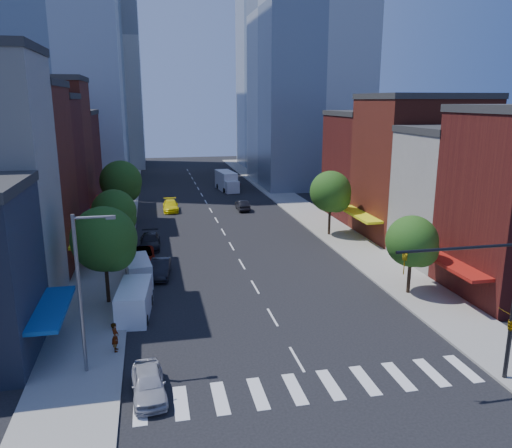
{
  "coord_description": "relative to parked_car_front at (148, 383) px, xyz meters",
  "views": [
    {
      "loc": [
        -7.91,
        -25.61,
        14.9
      ],
      "look_at": [
        0.36,
        13.31,
        5.0
      ],
      "focal_mm": 35.0,
      "sensor_mm": 36.0,
      "label": 1
    }
  ],
  "objects": [
    {
      "name": "pedestrian_far",
      "position": [
        -1.93,
        8.49,
        0.23
      ],
      "size": [
        0.8,
        0.92,
        1.6
      ],
      "primitive_type": "imported",
      "rotation": [
        0.0,
        0.0,
        -1.85
      ],
      "color": "#999999",
      "rests_on": "sidewalk_left"
    },
    {
      "name": "tower_far_w",
      "position": [
        -9.43,
        97.0,
        27.28
      ],
      "size": [
        18.0,
        18.0,
        56.0
      ],
      "primitive_type": "cube",
      "color": "#9EA5AD",
      "rests_on": "ground"
    },
    {
      "name": "tree_right_near",
      "position": [
        20.23,
        9.92,
        3.47
      ],
      "size": [
        4.0,
        4.0,
        6.2
      ],
      "color": "black",
      "rests_on": "sidewalk_right"
    },
    {
      "name": "taxi",
      "position": [
        3.11,
        44.69,
        0.02
      ],
      "size": [
        2.13,
        5.12,
        1.48
      ],
      "primitive_type": "imported",
      "rotation": [
        0.0,
        0.0,
        -0.01
      ],
      "color": "#FFEE0D",
      "rests_on": "ground"
    },
    {
      "name": "bldg_left_3",
      "position": [
        -12.43,
        31.0,
        6.78
      ],
      "size": [
        12.0,
        8.0,
        15.0
      ],
      "primitive_type": "cube",
      "color": "#4F1513",
      "rests_on": "ground"
    },
    {
      "name": "traffic_car_far",
      "position": [
        15.16,
        62.92,
        0.01
      ],
      "size": [
        2.04,
        4.4,
        1.46
      ],
      "primitive_type": "imported",
      "rotation": [
        0.0,
        0.0,
        3.07
      ],
      "color": "#999999",
      "rests_on": "ground"
    },
    {
      "name": "traffic_signal",
      "position": [
        18.52,
        -2.5,
        3.44
      ],
      "size": [
        7.24,
        2.24,
        8.0
      ],
      "color": "black",
      "rests_on": "sidewalk_right"
    },
    {
      "name": "sidewalk_right",
      "position": [
        21.07,
        42.0,
        -0.64
      ],
      "size": [
        5.0,
        120.0,
        0.15
      ],
      "primitive_type": "cube",
      "color": "gray",
      "rests_on": "ground"
    },
    {
      "name": "sidewalk_left",
      "position": [
        -3.93,
        42.0,
        -0.64
      ],
      "size": [
        5.0,
        120.0,
        0.15
      ],
      "primitive_type": "cube",
      "color": "gray",
      "rests_on": "ground"
    },
    {
      "name": "bldg_left_5",
      "position": [
        -12.43,
        49.0,
        5.78
      ],
      "size": [
        12.0,
        10.0,
        13.0
      ],
      "primitive_type": "cube",
      "color": "#4F1513",
      "rests_on": "ground"
    },
    {
      "name": "tree_left_mid",
      "position": [
        -2.77,
        23.92,
        3.81
      ],
      "size": [
        4.2,
        4.2,
        6.65
      ],
      "color": "black",
      "rests_on": "sidewalk_left"
    },
    {
      "name": "parked_car_rear",
      "position": [
        0.22,
        27.18,
        0.01
      ],
      "size": [
        2.2,
        5.11,
        1.47
      ],
      "primitive_type": "imported",
      "rotation": [
        0.0,
        0.0,
        -0.03
      ],
      "color": "black",
      "rests_on": "ground"
    },
    {
      "name": "crosswalk",
      "position": [
        8.57,
        -1.0,
        -0.71
      ],
      "size": [
        19.0,
        3.0,
        0.01
      ],
      "primitive_type": "cube",
      "color": "silver",
      "rests_on": "ground"
    },
    {
      "name": "parked_car_second",
      "position": [
        1.06,
        18.16,
        0.02
      ],
      "size": [
        2.05,
        4.64,
        1.48
      ],
      "primitive_type": "imported",
      "rotation": [
        0.0,
        0.0,
        -0.11
      ],
      "color": "black",
      "rests_on": "ground"
    },
    {
      "name": "traffic_car_oncoming",
      "position": [
        12.91,
        43.22,
        -0.02
      ],
      "size": [
        1.49,
        4.26,
        1.4
      ],
      "primitive_type": "imported",
      "rotation": [
        0.0,
        0.0,
        3.14
      ],
      "color": "black",
      "rests_on": "ground"
    },
    {
      "name": "pedestrian_near",
      "position": [
        -1.93,
        5.01,
        0.34
      ],
      "size": [
        0.45,
        0.68,
        1.82
      ],
      "primitive_type": "imported",
      "rotation": [
        0.0,
        0.0,
        1.59
      ],
      "color": "#999999",
      "rests_on": "sidewalk_left"
    },
    {
      "name": "tree_left_far",
      "position": [
        -2.77,
        37.92,
        4.48
      ],
      "size": [
        5.0,
        5.0,
        7.75
      ],
      "color": "black",
      "rests_on": "sidewalk_left"
    },
    {
      "name": "parked_car_front",
      "position": [
        0.0,
        0.0,
        0.0
      ],
      "size": [
        1.99,
        4.33,
        1.44
      ],
      "primitive_type": "imported",
      "rotation": [
        0.0,
        0.0,
        0.07
      ],
      "color": "#AFAEB3",
      "rests_on": "ground"
    },
    {
      "name": "cargo_van_far",
      "position": [
        -0.75,
        17.24,
        0.26
      ],
      "size": [
        2.39,
        4.84,
        1.98
      ],
      "rotation": [
        0.0,
        0.0,
        0.12
      ],
      "color": "silver",
      "rests_on": "ground"
    },
    {
      "name": "parked_car_third",
      "position": [
        -0.55,
        22.03,
        0.02
      ],
      "size": [
        2.77,
        5.45,
        1.48
      ],
      "primitive_type": "imported",
      "rotation": [
        0.0,
        0.0,
        0.06
      ],
      "color": "#999999",
      "rests_on": "ground"
    },
    {
      "name": "tree_left_near",
      "position": [
        -2.77,
        12.92,
        4.15
      ],
      "size": [
        4.8,
        4.8,
        7.3
      ],
      "color": "black",
      "rests_on": "sidewalk_left"
    },
    {
      "name": "bldg_left_4",
      "position": [
        -12.43,
        39.5,
        7.78
      ],
      "size": [
        12.0,
        9.0,
        17.0
      ],
      "primitive_type": "cube",
      "color": "maroon",
      "rests_on": "ground"
    },
    {
      "name": "tree_right_far",
      "position": [
        20.23,
        27.92,
        4.15
      ],
      "size": [
        4.6,
        4.6,
        7.2
      ],
      "color": "black",
      "rests_on": "sidewalk_right"
    },
    {
      "name": "bldg_right_2",
      "position": [
        29.57,
        26.0,
        6.78
      ],
      "size": [
        12.0,
        10.0,
        15.0
      ],
      "primitive_type": "cube",
      "color": "maroon",
      "rests_on": "ground"
    },
    {
      "name": "box_truck",
      "position": [
        13.19,
        59.22,
        0.77
      ],
      "size": [
        3.14,
        8.02,
        3.15
      ],
      "rotation": [
        0.0,
        0.0,
        0.11
      ],
      "color": "silver",
      "rests_on": "ground"
    },
    {
      "name": "tower_ne",
      "position": [
        28.57,
        64.0,
        29.28
      ],
      "size": [
        18.0,
        20.0,
        60.0
      ],
      "primitive_type": "cube",
      "color": "#9EA5AD",
      "rests_on": "ground"
    },
    {
      "name": "ground",
      "position": [
        8.57,
        2.0,
        -0.72
      ],
      "size": [
        220.0,
        220.0,
        0.0
      ],
      "primitive_type": "plane",
      "color": "black",
      "rests_on": "ground"
    },
    {
      "name": "bldg_right_1",
      "position": [
        29.57,
        17.0,
        5.28
      ],
      "size": [
        12.0,
        8.0,
        12.0
      ],
      "primitive_type": "cube",
      "color": "silver",
      "rests_on": "ground"
    },
    {
      "name": "cargo_van_near",
      "position": [
        -0.94,
        10.22,
        0.38
      ],
      "size": [
        2.57,
        5.38,
        2.22
      ],
      "rotation": [
        0.0,
        0.0,
        -0.1
      ],
      "color": "white",
      "rests_on": "ground"
    },
    {
      "name": "bldg_right_3",
      "position": [
        29.57,
        36.0,
        5.78
      ],
      "size": [
        12.0,
        10.0,
        13.0
      ],
      "primitive_type": "cube",
      "color": "#4F1513",
      "rests_on": "ground"
    },
    {
      "name": "streetlight",
      "position": [
        -3.23,
        3.0,
        4.56
      ],
      "size": [
        2.25,
        0.25,
        9.0
      ],
      "color": "slate",
      "rests_on": "sidewalk_left"
    }
  ]
}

